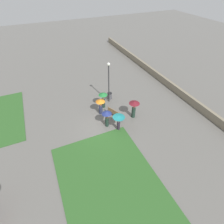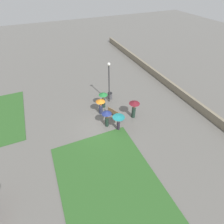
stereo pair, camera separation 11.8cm
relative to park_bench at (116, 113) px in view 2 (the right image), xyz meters
name	(u,v)px [view 2 (the right image)]	position (x,y,z in m)	size (l,w,h in m)	color
ground_plane	(106,126)	(-0.81, 1.43, -0.47)	(90.00, 90.00, 0.00)	#66635E
lawn_patch_near	(109,183)	(-6.29, 3.34, -0.44)	(9.30, 6.75, 0.06)	#2D5B26
parapet_wall	(188,98)	(-0.81, -8.62, -0.05)	(45.00, 0.35, 0.86)	gray
park_bench	(116,113)	(0.00, 0.00, 0.00)	(1.93, 1.17, 0.90)	brown
lamp_post	(109,78)	(2.76, -0.45, 2.50)	(0.32, 0.32, 4.67)	#2D2D30
trash_bin	(110,96)	(3.21, -0.73, -0.08)	(0.55, 0.55, 0.78)	#4C4C51
crowd_person_navy	(107,116)	(-0.82, 1.30, 0.80)	(0.93, 0.93, 1.80)	#1E3328
crowd_person_maroon	(134,107)	(-0.69, -1.65, 0.85)	(1.04, 1.04, 1.95)	#1E3328
crowd_person_green	(103,98)	(2.08, 0.51, 0.71)	(0.93, 0.93, 1.81)	#1E3328
crowd_person_teal	(119,119)	(-1.71, 0.50, 0.86)	(1.11, 1.11, 1.74)	#2D2333
crowd_person_orange	(101,104)	(1.16, 1.16, 0.69)	(0.93, 0.93, 1.76)	#282D47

